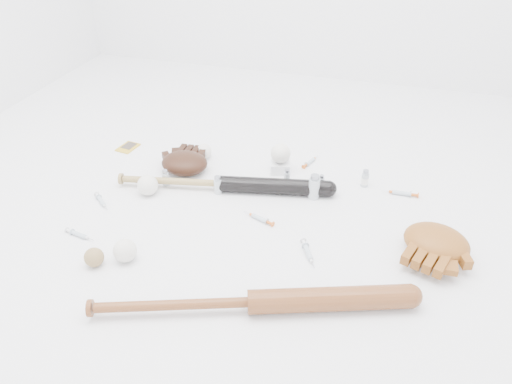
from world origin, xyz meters
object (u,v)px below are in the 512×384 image
(bat_dark, at_px, (223,184))
(glove_dark, at_px, (185,163))
(pedestal, at_px, (280,167))
(bat_wood, at_px, (251,302))

(bat_dark, height_order, glove_dark, glove_dark)
(bat_dark, distance_m, pedestal, 0.28)
(bat_wood, xyz_separation_m, glove_dark, (-0.50, 0.68, 0.01))
(bat_wood, xyz_separation_m, pedestal, (-0.11, 0.80, -0.01))
(glove_dark, distance_m, pedestal, 0.41)
(glove_dark, bearing_deg, bat_dark, -28.72)
(glove_dark, xyz_separation_m, pedestal, (0.39, 0.12, -0.02))
(bat_wood, relative_size, glove_dark, 4.25)
(bat_dark, relative_size, pedestal, 11.09)
(bat_wood, distance_m, glove_dark, 0.85)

